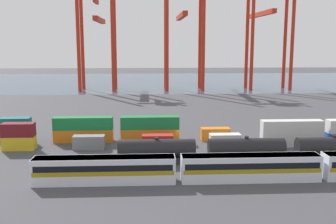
% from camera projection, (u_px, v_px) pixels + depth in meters
% --- Properties ---
extents(ground_plane, '(420.00, 420.00, 0.00)m').
position_uv_depth(ground_plane, '(171.00, 111.00, 121.17)').
color(ground_plane, '#424247').
extents(harbour_water, '(400.00, 110.00, 0.01)m').
position_uv_depth(harbour_water, '(160.00, 81.00, 213.84)').
color(harbour_water, '#384C60').
rests_on(harbour_water, ground_plane).
extents(passenger_train, '(63.56, 3.14, 3.90)m').
position_uv_depth(passenger_train, '(250.00, 166.00, 59.32)').
color(passenger_train, silver).
rests_on(passenger_train, ground_plane).
extents(freight_tank_row, '(59.19, 3.04, 4.50)m').
position_uv_depth(freight_tank_row, '(290.00, 149.00, 69.07)').
color(freight_tank_row, '#232326').
rests_on(freight_tank_row, ground_plane).
extents(shipping_container_0, '(6.04, 2.44, 2.60)m').
position_uv_depth(shipping_container_0, '(19.00, 143.00, 76.60)').
color(shipping_container_0, gold).
rests_on(shipping_container_0, ground_plane).
extents(shipping_container_1, '(6.04, 2.44, 2.60)m').
position_uv_depth(shipping_container_1, '(18.00, 130.00, 76.16)').
color(shipping_container_1, maroon).
rests_on(shipping_container_1, shipping_container_0).
extents(shipping_container_2, '(6.04, 2.44, 2.60)m').
position_uv_depth(shipping_container_2, '(89.00, 142.00, 77.28)').
color(shipping_container_2, slate).
rests_on(shipping_container_2, ground_plane).
extents(shipping_container_3, '(6.04, 2.44, 2.60)m').
position_uv_depth(shipping_container_3, '(158.00, 141.00, 77.96)').
color(shipping_container_3, '#AD211C').
rests_on(shipping_container_3, ground_plane).
extents(shipping_container_4, '(6.04, 2.44, 2.60)m').
position_uv_depth(shipping_container_4, '(225.00, 140.00, 78.64)').
color(shipping_container_4, silver).
rests_on(shipping_container_4, ground_plane).
extents(shipping_container_5, '(12.10, 2.44, 2.60)m').
position_uv_depth(shipping_container_5, '(291.00, 140.00, 79.32)').
color(shipping_container_5, silver).
rests_on(shipping_container_5, ground_plane).
extents(shipping_container_6, '(12.10, 2.44, 2.60)m').
position_uv_depth(shipping_container_6, '(292.00, 127.00, 78.87)').
color(shipping_container_6, silver).
rests_on(shipping_container_6, shipping_container_5).
extents(shipping_container_9, '(6.04, 2.44, 2.60)m').
position_uv_depth(shipping_container_9, '(16.00, 136.00, 82.02)').
color(shipping_container_9, slate).
rests_on(shipping_container_9, ground_plane).
extents(shipping_container_10, '(6.04, 2.44, 2.60)m').
position_uv_depth(shipping_container_10, '(15.00, 124.00, 81.58)').
color(shipping_container_10, '#146066').
rests_on(shipping_container_10, shipping_container_9).
extents(shipping_container_11, '(12.10, 2.44, 2.60)m').
position_uv_depth(shipping_container_11, '(84.00, 136.00, 82.73)').
color(shipping_container_11, orange).
rests_on(shipping_container_11, ground_plane).
extents(shipping_container_12, '(12.10, 2.44, 2.60)m').
position_uv_depth(shipping_container_12, '(83.00, 123.00, 82.28)').
color(shipping_container_12, '#197538').
rests_on(shipping_container_12, shipping_container_11).
extents(shipping_container_13, '(12.10, 2.44, 2.60)m').
position_uv_depth(shipping_container_13, '(150.00, 135.00, 83.43)').
color(shipping_container_13, orange).
rests_on(shipping_container_13, ground_plane).
extents(shipping_container_14, '(12.10, 2.44, 2.60)m').
position_uv_depth(shipping_container_14, '(150.00, 123.00, 82.99)').
color(shipping_container_14, '#197538').
rests_on(shipping_container_14, shipping_container_13).
extents(shipping_container_15, '(6.04, 2.44, 2.60)m').
position_uv_depth(shipping_container_15, '(215.00, 134.00, 84.13)').
color(shipping_container_15, orange).
rests_on(shipping_container_15, ground_plane).
extents(gantry_crane_west, '(15.79, 33.52, 43.03)m').
position_uv_depth(gantry_crane_west, '(97.00, 29.00, 172.20)').
color(gantry_crane_west, red).
rests_on(gantry_crane_west, ground_plane).
extents(gantry_crane_central, '(16.91, 40.20, 46.26)m').
position_uv_depth(gantry_crane_central, '(183.00, 25.00, 174.67)').
color(gantry_crane_central, red).
rests_on(gantry_crane_central, ground_plane).
extents(gantry_crane_east, '(18.86, 38.42, 45.49)m').
position_uv_depth(gantry_crane_east, '(268.00, 25.00, 176.38)').
color(gantry_crane_east, red).
rests_on(gantry_crane_east, ground_plane).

